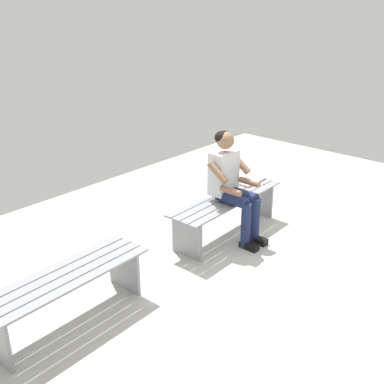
# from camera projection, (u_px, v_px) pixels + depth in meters

# --- Properties ---
(ground_plane) EXTENTS (10.00, 7.00, 0.04)m
(ground_plane) POSITION_uv_depth(u_px,v_px,m) (237.00, 310.00, 4.29)
(ground_plane) COLOR beige
(bench_near) EXTENTS (1.69, 0.49, 0.47)m
(bench_near) POSITION_uv_depth(u_px,v_px,m) (226.00, 206.00, 5.53)
(bench_near) COLOR gray
(bench_near) RESTS_ON ground
(bench_far) EXTENTS (1.57, 0.49, 0.47)m
(bench_far) POSITION_uv_depth(u_px,v_px,m) (66.00, 287.00, 3.99)
(bench_far) COLOR gray
(bench_far) RESTS_ON ground
(person_seated) EXTENTS (0.50, 0.69, 1.27)m
(person_seated) POSITION_uv_depth(u_px,v_px,m) (232.00, 182.00, 5.31)
(person_seated) COLOR silver
(person_seated) RESTS_ON ground
(apple) EXTENTS (0.07, 0.07, 0.07)m
(apple) POSITION_uv_depth(u_px,v_px,m) (248.00, 182.00, 5.84)
(apple) COLOR red
(apple) RESTS_ON bench_near
(book_open) EXTENTS (0.42, 0.17, 0.02)m
(book_open) POSITION_uv_depth(u_px,v_px,m) (253.00, 181.00, 5.95)
(book_open) COLOR white
(book_open) RESTS_ON bench_near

